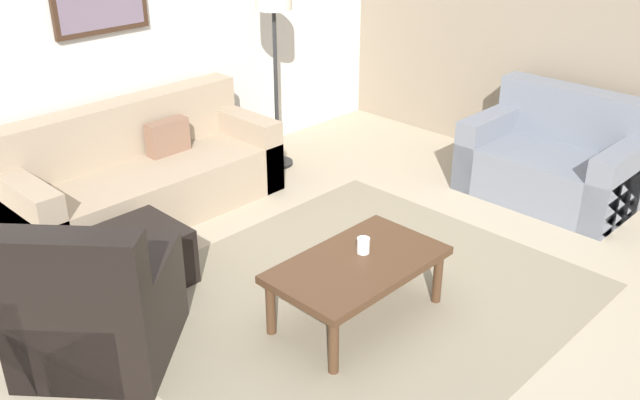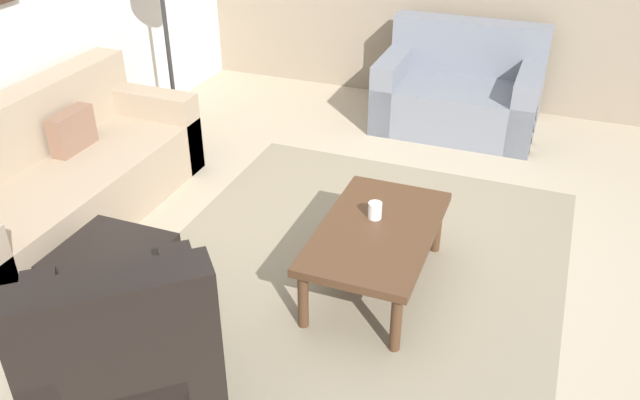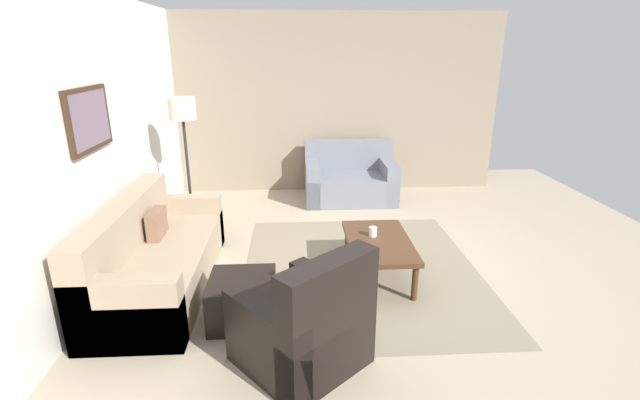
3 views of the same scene
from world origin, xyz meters
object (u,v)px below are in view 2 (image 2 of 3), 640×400
Objects in this scene: armchair_leather at (125,366)px; couch_main at (51,183)px; ottoman at (114,279)px; couch_loveseat at (460,92)px; cup at (375,210)px; coffee_table at (377,235)px.

couch_main is at bearing 49.79° from armchair_leather.
ottoman is at bearing 40.66° from armchair_leather.
couch_main is at bearing 56.38° from ottoman.
couch_main is 3.49m from couch_loveseat.
ottoman is (-3.29, 1.32, -0.10)m from couch_loveseat.
cup is at bearing 178.86° from couch_loveseat.
armchair_leather reaches higher than ottoman.
ottoman is at bearing 122.96° from cup.
armchair_leather is 1.56m from coffee_table.
cup is (0.19, -2.22, 0.16)m from couch_main.
armchair_leather is at bearing 150.17° from coffee_table.
ottoman is 1.53m from cup.
couch_loveseat is 2.57m from coffee_table.
ottoman is (-0.63, -0.95, -0.10)m from couch_main.
couch_main is 2.27m from coffee_table.
ottoman is at bearing 118.80° from coffee_table.
couch_loveseat reaches higher than coffee_table.
ottoman is (0.63, 0.54, -0.11)m from armchair_leather.
couch_main is 1.15m from ottoman.
cup is at bearing -85.14° from couch_main.
cup is at bearing -57.04° from ottoman.
cup is (0.82, -1.27, 0.26)m from ottoman.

